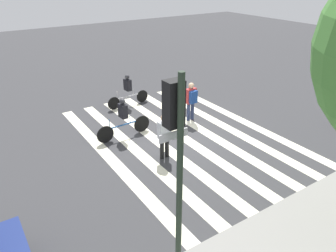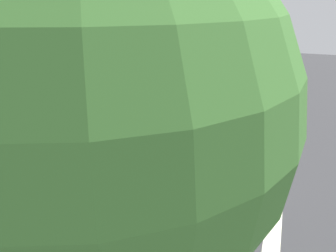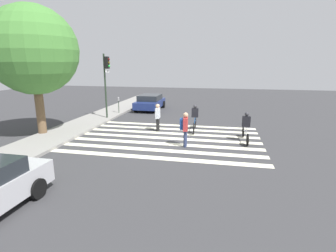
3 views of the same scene
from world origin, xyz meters
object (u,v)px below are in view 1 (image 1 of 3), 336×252
object	(u,v)px
pedestrian_child_with_backpack	(164,134)
cyclist_far_lane	(123,117)
pedestrian_adult_blue_shirt	(191,99)
traffic_light	(176,147)
cyclist_near_curb	(128,89)

from	to	relation	value
pedestrian_child_with_backpack	cyclist_far_lane	xyz separation A→B (m)	(0.50, -2.21, -0.08)
pedestrian_adult_blue_shirt	cyclist_far_lane	xyz separation A→B (m)	(3.21, -0.17, -0.14)
pedestrian_adult_blue_shirt	pedestrian_child_with_backpack	xyz separation A→B (m)	(2.70, 2.04, -0.06)
traffic_light	pedestrian_adult_blue_shirt	bearing A→B (deg)	-129.30
pedestrian_adult_blue_shirt	pedestrian_child_with_backpack	bearing A→B (deg)	-147.36
traffic_light	pedestrian_child_with_backpack	world-z (taller)	traffic_light
traffic_light	cyclist_far_lane	size ratio (longest dim) A/B	2.01
pedestrian_child_with_backpack	cyclist_near_curb	xyz separation A→B (m)	(-1.16, -5.08, -0.09)
cyclist_far_lane	cyclist_near_curb	bearing A→B (deg)	-122.29
pedestrian_child_with_backpack	cyclist_near_curb	bearing A→B (deg)	77.05
pedestrian_adult_blue_shirt	cyclist_near_curb	xyz separation A→B (m)	(1.55, -3.05, -0.15)
pedestrian_adult_blue_shirt	cyclist_near_curb	size ratio (longest dim) A/B	0.77
traffic_light	cyclist_far_lane	xyz separation A→B (m)	(-2.05, -6.59, -2.43)
pedestrian_child_with_backpack	cyclist_near_curb	distance (m)	5.21
cyclist_far_lane	traffic_light	bearing A→B (deg)	70.38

